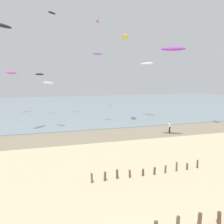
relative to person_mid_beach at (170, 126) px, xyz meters
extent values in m
cube|color=gray|center=(-13.68, 1.12, -0.91)|extent=(120.00, 7.04, 0.01)
cube|color=gray|center=(-13.68, 39.64, -0.87)|extent=(160.00, 70.00, 0.10)
cylinder|color=brown|center=(-11.14, -19.28, -0.48)|extent=(0.22, 0.20, 0.89)
cylinder|color=brown|center=(-9.81, -19.27, -0.51)|extent=(0.22, 0.24, 0.82)
cylinder|color=brown|center=(-8.62, -19.35, -0.56)|extent=(0.22, 0.22, 0.72)
cylinder|color=brown|center=(-14.26, -12.64, -0.53)|extent=(0.16, 0.15, 0.77)
cylinder|color=brown|center=(-13.22, -12.59, -0.56)|extent=(0.21, 0.20, 0.73)
cylinder|color=brown|center=(-12.21, -12.51, -0.54)|extent=(0.20, 0.21, 0.76)
cylinder|color=brown|center=(-11.17, -12.58, -0.61)|extent=(0.18, 0.18, 0.62)
cylinder|color=brown|center=(-10.02, -12.60, -0.63)|extent=(0.19, 0.18, 0.58)
cylinder|color=brown|center=(-9.01, -12.65, -0.61)|extent=(0.19, 0.20, 0.63)
cylinder|color=brown|center=(-8.00, -12.65, -0.58)|extent=(0.16, 0.17, 0.68)
cylinder|color=brown|center=(-6.88, -12.55, -0.53)|extent=(0.18, 0.18, 0.79)
cylinder|color=brown|center=(-5.85, -12.58, -0.62)|extent=(0.18, 0.17, 0.60)
cylinder|color=brown|center=(-4.75, -12.52, -0.54)|extent=(0.17, 0.15, 0.75)
cylinder|color=#232328|center=(0.08, 0.07, -0.48)|extent=(0.16, 0.16, 0.88)
cylinder|color=#232328|center=(-0.08, -0.07, -0.48)|extent=(0.16, 0.16, 0.88)
cube|color=white|center=(0.00, 0.00, 0.26)|extent=(0.41, 0.40, 0.60)
sphere|color=#9E7051|center=(0.00, 0.00, 0.68)|extent=(0.22, 0.22, 0.22)
cylinder|color=white|center=(0.18, 0.16, 0.21)|extent=(0.09, 0.09, 0.52)
cylinder|color=white|center=(-0.18, -0.16, 0.21)|extent=(0.09, 0.09, 0.52)
ellipsoid|color=#E54C99|center=(-24.43, 24.78, 8.37)|extent=(2.79, 3.25, 0.92)
ellipsoid|color=black|center=(-22.26, 3.68, 13.58)|extent=(2.66, 2.86, 0.74)
ellipsoid|color=purple|center=(-2.80, -4.70, 10.40)|extent=(2.98, 2.11, 0.54)
ellipsoid|color=black|center=(-18.48, 21.06, 7.93)|extent=(2.18, 1.83, 0.55)
ellipsoid|color=yellow|center=(-4.57, 6.87, 13.68)|extent=(2.18, 3.64, 0.58)
ellipsoid|color=white|center=(1.48, 11.50, 9.86)|extent=(2.10, 3.38, 0.58)
ellipsoid|color=black|center=(-15.62, 17.18, 19.30)|extent=(1.85, 1.93, 0.33)
ellipsoid|color=#E54C99|center=(-4.85, 25.64, 20.55)|extent=(1.16, 2.22, 0.49)
ellipsoid|color=purple|center=(-8.97, 8.18, 11.04)|extent=(1.89, 0.82, 0.42)
ellipsoid|color=white|center=(-16.99, 6.73, 6.31)|extent=(2.02, 2.04, 0.59)
camera|label=1|loc=(-17.30, -28.20, 6.85)|focal=35.44mm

